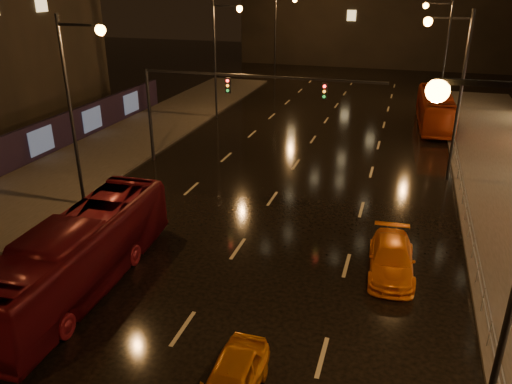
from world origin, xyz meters
TOP-DOWN VIEW (x-y plane):
  - ground at (0.00, 20.00)m, footprint 140.00×140.00m
  - sidewalk_left at (-13.50, 15.00)m, footprint 7.00×70.00m
  - traffic_signal at (-5.06, 20.00)m, footprint 15.31×0.32m
  - streetlight_right at (8.92, 2.00)m, footprint 2.64×0.50m
  - railing_right at (10.20, 18.00)m, footprint 0.05×56.00m
  - bus_red at (-4.90, 5.20)m, footprint 3.03×11.03m
  - bus_curb at (9.00, 34.84)m, footprint 2.96×10.55m
  - taxi_near at (2.76, 1.41)m, footprint 1.58×3.87m
  - taxi_far at (6.83, 10.00)m, footprint 2.12×4.64m

SIDE VIEW (x-z plane):
  - ground at x=0.00m, z-range 0.00..0.00m
  - sidewalk_left at x=-13.50m, z-range 0.00..0.15m
  - taxi_near at x=2.76m, z-range 0.00..1.31m
  - taxi_far at x=6.83m, z-range 0.00..1.31m
  - railing_right at x=10.20m, z-range 0.40..1.40m
  - bus_curb at x=9.00m, z-range 0.00..2.91m
  - bus_red at x=-4.90m, z-range 0.00..3.04m
  - traffic_signal at x=-5.06m, z-range 1.64..7.84m
  - streetlight_right at x=8.92m, z-range 1.43..11.43m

